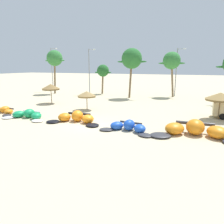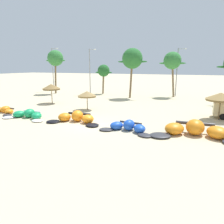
# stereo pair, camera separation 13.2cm
# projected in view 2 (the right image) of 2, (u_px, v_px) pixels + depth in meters

# --- Properties ---
(ground_plane) EXTENTS (260.00, 260.00, 0.00)m
(ground_plane) POSITION_uv_depth(u_px,v_px,m) (87.00, 124.00, 21.37)
(ground_plane) COLOR beige
(kite_far_left) EXTENTS (5.02, 2.62, 0.85)m
(kite_far_left) POSITION_uv_depth(u_px,v_px,m) (4.00, 110.00, 26.22)
(kite_far_left) COLOR #333338
(kite_far_left) RESTS_ON ground
(kite_left) EXTENTS (5.74, 2.72, 1.02)m
(kite_left) POSITION_uv_depth(u_px,v_px,m) (28.00, 115.00, 23.63)
(kite_left) COLOR white
(kite_left) RESTS_ON ground
(kite_left_of_center) EXTENTS (6.18, 3.06, 1.20)m
(kite_left_of_center) POSITION_uv_depth(u_px,v_px,m) (76.00, 118.00, 21.93)
(kite_left_of_center) COLOR black
(kite_left_of_center) RESTS_ON ground
(kite_center) EXTENTS (5.27, 2.55, 1.00)m
(kite_center) POSITION_uv_depth(u_px,v_px,m) (128.00, 127.00, 18.95)
(kite_center) COLOR #333338
(kite_center) RESTS_ON ground
(kite_right_of_center) EXTENTS (7.75, 3.78, 1.35)m
(kite_right_of_center) POSITION_uv_depth(u_px,v_px,m) (195.00, 130.00, 17.53)
(kite_right_of_center) COLOR #333338
(kite_right_of_center) RESTS_ON ground
(beach_umbrella_near_van) EXTENTS (2.80, 2.80, 3.08)m
(beach_umbrella_near_van) POSITION_uv_depth(u_px,v_px,m) (51.00, 87.00, 32.54)
(beach_umbrella_near_van) COLOR brown
(beach_umbrella_near_van) RESTS_ON ground
(beach_umbrella_middle) EXTENTS (2.53, 2.53, 2.54)m
(beach_umbrella_middle) POSITION_uv_depth(u_px,v_px,m) (87.00, 94.00, 27.73)
(beach_umbrella_middle) COLOR brown
(beach_umbrella_middle) RESTS_ON ground
(beach_umbrella_near_palms) EXTENTS (3.19, 3.19, 3.02)m
(beach_umbrella_near_palms) POSITION_uv_depth(u_px,v_px,m) (221.00, 97.00, 22.47)
(beach_umbrella_near_palms) COLOR brown
(beach_umbrella_near_palms) RESTS_ON ground
(palm_leftmost) EXTENTS (4.92, 3.28, 9.09)m
(palm_leftmost) POSITION_uv_depth(u_px,v_px,m) (55.00, 59.00, 43.32)
(palm_leftmost) COLOR brown
(palm_leftmost) RESTS_ON ground
(palm_left) EXTENTS (3.79, 2.53, 6.15)m
(palm_left) POSITION_uv_depth(u_px,v_px,m) (104.00, 71.00, 43.49)
(palm_left) COLOR #7F6647
(palm_left) RESTS_ON ground
(palm_left_of_gap) EXTENTS (5.52, 3.68, 9.00)m
(palm_left_of_gap) POSITION_uv_depth(u_px,v_px,m) (132.00, 59.00, 37.25)
(palm_left_of_gap) COLOR brown
(palm_left_of_gap) RESTS_ON ground
(palm_center_left) EXTENTS (4.89, 3.26, 8.47)m
(palm_center_left) POSITION_uv_depth(u_px,v_px,m) (172.00, 61.00, 38.69)
(palm_center_left) COLOR #7F6647
(palm_center_left) RESTS_ON ground
(lamppost_west) EXTENTS (1.92, 0.24, 9.90)m
(lamppost_west) POSITION_uv_depth(u_px,v_px,m) (53.00, 67.00, 48.56)
(lamppost_west) COLOR gray
(lamppost_west) RESTS_ON ground
(lamppost_west_center) EXTENTS (1.64, 0.24, 9.27)m
(lamppost_west_center) POSITION_uv_depth(u_px,v_px,m) (90.00, 69.00, 42.81)
(lamppost_west_center) COLOR gray
(lamppost_west_center) RESTS_ON ground
(lamppost_east_center) EXTENTS (1.67, 0.24, 9.14)m
(lamppost_east_center) POSITION_uv_depth(u_px,v_px,m) (178.00, 70.00, 39.71)
(lamppost_east_center) COLOR gray
(lamppost_east_center) RESTS_ON ground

